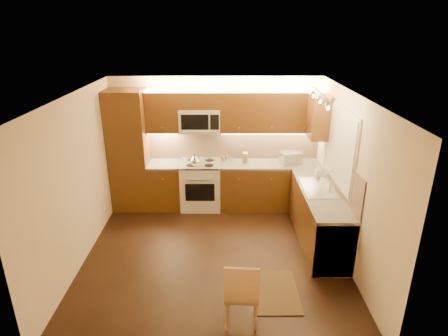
{
  "coord_description": "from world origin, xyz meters",
  "views": [
    {
      "loc": [
        0.14,
        -5.07,
        3.43
      ],
      "look_at": [
        0.15,
        0.55,
        1.25
      ],
      "focal_mm": 30.26,
      "sensor_mm": 36.0,
      "label": 1
    }
  ],
  "objects_px": {
    "sink": "(319,184)",
    "knife_block": "(245,158)",
    "stove": "(201,185)",
    "toaster_oven": "(290,158)",
    "soap_bottle": "(318,171)",
    "dining_chair": "(242,291)",
    "microwave": "(200,120)",
    "kettle": "(195,160)"
  },
  "relations": [
    {
      "from": "microwave",
      "to": "kettle",
      "type": "bearing_deg",
      "value": -106.99
    },
    {
      "from": "stove",
      "to": "kettle",
      "type": "distance_m",
      "value": 0.6
    },
    {
      "from": "stove",
      "to": "microwave",
      "type": "bearing_deg",
      "value": 90.0
    },
    {
      "from": "knife_block",
      "to": "dining_chair",
      "type": "bearing_deg",
      "value": -88.4
    },
    {
      "from": "soap_bottle",
      "to": "dining_chair",
      "type": "xyz_separation_m",
      "value": [
        -1.44,
        -2.48,
        -0.54
      ]
    },
    {
      "from": "soap_bottle",
      "to": "dining_chair",
      "type": "relative_size",
      "value": 0.21
    },
    {
      "from": "stove",
      "to": "sink",
      "type": "xyz_separation_m",
      "value": [
        2.0,
        -1.12,
        0.52
      ]
    },
    {
      "from": "stove",
      "to": "kettle",
      "type": "relative_size",
      "value": 4.1
    },
    {
      "from": "stove",
      "to": "knife_block",
      "type": "height_order",
      "value": "knife_block"
    },
    {
      "from": "sink",
      "to": "knife_block",
      "type": "xyz_separation_m",
      "value": [
        -1.14,
        1.2,
        0.02
      ]
    },
    {
      "from": "kettle",
      "to": "knife_block",
      "type": "xyz_separation_m",
      "value": [
        0.95,
        0.23,
        -0.03
      ]
    },
    {
      "from": "kettle",
      "to": "dining_chair",
      "type": "distance_m",
      "value": 3.09
    },
    {
      "from": "toaster_oven",
      "to": "knife_block",
      "type": "xyz_separation_m",
      "value": [
        -0.86,
        0.05,
        -0.01
      ]
    },
    {
      "from": "kettle",
      "to": "toaster_oven",
      "type": "bearing_deg",
      "value": 12.95
    },
    {
      "from": "dining_chair",
      "to": "stove",
      "type": "bearing_deg",
      "value": 106.03
    },
    {
      "from": "stove",
      "to": "knife_block",
      "type": "relative_size",
      "value": 4.62
    },
    {
      "from": "knife_block",
      "to": "stove",
      "type": "bearing_deg",
      "value": -169.93
    },
    {
      "from": "soap_bottle",
      "to": "stove",
      "type": "bearing_deg",
      "value": 156.75
    },
    {
      "from": "knife_block",
      "to": "soap_bottle",
      "type": "xyz_separation_m",
      "value": [
        1.24,
        -0.69,
        -0.01
      ]
    },
    {
      "from": "stove",
      "to": "toaster_oven",
      "type": "xyz_separation_m",
      "value": [
        1.72,
        0.03,
        0.55
      ]
    },
    {
      "from": "microwave",
      "to": "knife_block",
      "type": "distance_m",
      "value": 1.12
    },
    {
      "from": "stove",
      "to": "kettle",
      "type": "height_order",
      "value": "kettle"
    },
    {
      "from": "sink",
      "to": "kettle",
      "type": "bearing_deg",
      "value": 155.14
    },
    {
      "from": "soap_bottle",
      "to": "sink",
      "type": "bearing_deg",
      "value": -107.89
    },
    {
      "from": "knife_block",
      "to": "dining_chair",
      "type": "height_order",
      "value": "knife_block"
    },
    {
      "from": "toaster_oven",
      "to": "dining_chair",
      "type": "xyz_separation_m",
      "value": [
        -1.06,
        -3.13,
        -0.56
      ]
    },
    {
      "from": "kettle",
      "to": "stove",
      "type": "bearing_deg",
      "value": 67.53
    },
    {
      "from": "stove",
      "to": "dining_chair",
      "type": "height_order",
      "value": "stove"
    },
    {
      "from": "microwave",
      "to": "soap_bottle",
      "type": "distance_m",
      "value": 2.35
    },
    {
      "from": "microwave",
      "to": "toaster_oven",
      "type": "distance_m",
      "value": 1.86
    },
    {
      "from": "microwave",
      "to": "kettle",
      "type": "xyz_separation_m",
      "value": [
        -0.09,
        -0.29,
        -0.69
      ]
    },
    {
      "from": "knife_block",
      "to": "dining_chair",
      "type": "distance_m",
      "value": 3.23
    },
    {
      "from": "microwave",
      "to": "stove",
      "type": "bearing_deg",
      "value": -90.0
    },
    {
      "from": "kettle",
      "to": "dining_chair",
      "type": "bearing_deg",
      "value": -68.63
    },
    {
      "from": "sink",
      "to": "knife_block",
      "type": "bearing_deg",
      "value": 133.57
    },
    {
      "from": "sink",
      "to": "dining_chair",
      "type": "bearing_deg",
      "value": -124.14
    },
    {
      "from": "sink",
      "to": "dining_chair",
      "type": "xyz_separation_m",
      "value": [
        -1.34,
        -1.98,
        -0.52
      ]
    },
    {
      "from": "stove",
      "to": "kettle",
      "type": "bearing_deg",
      "value": -119.59
    },
    {
      "from": "stove",
      "to": "toaster_oven",
      "type": "height_order",
      "value": "toaster_oven"
    },
    {
      "from": "knife_block",
      "to": "kettle",
      "type": "bearing_deg",
      "value": -161.15
    },
    {
      "from": "microwave",
      "to": "sink",
      "type": "bearing_deg",
      "value": -32.21
    },
    {
      "from": "stove",
      "to": "microwave",
      "type": "relative_size",
      "value": 1.21
    }
  ]
}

